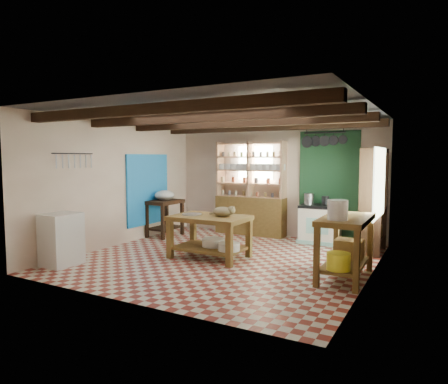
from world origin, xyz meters
The scene contains 30 objects.
floor centered at (0.00, 0.00, -0.01)m, with size 5.00×5.00×0.02m, color maroon.
ceiling centered at (0.00, 0.00, 2.60)m, with size 5.00×5.00×0.02m, color #3F4043.
wall_back centered at (0.00, 2.50, 1.30)m, with size 5.00×0.04×2.60m, color beige.
wall_front centered at (0.00, -2.50, 1.30)m, with size 5.00×0.04×2.60m, color beige.
wall_left centered at (-2.50, 0.00, 1.30)m, with size 0.04×5.00×2.60m, color beige.
wall_right centered at (2.50, 0.00, 1.30)m, with size 0.04×5.00×2.60m, color beige.
ceiling_beams centered at (0.00, 0.00, 2.48)m, with size 5.00×3.80×0.15m, color black.
blue_wall_patch centered at (-2.47, 0.90, 1.10)m, with size 0.04×1.40×1.60m, color #1C7DD3.
green_wall_patch centered at (1.25, 2.47, 1.25)m, with size 1.30×0.04×2.30m, color #1C4627.
window_back centered at (-0.50, 2.48, 1.70)m, with size 0.90×0.02×0.80m, color silver.
window_right centered at (2.48, 1.00, 1.40)m, with size 0.02×1.30×1.20m, color silver.
utensil_rail centered at (-2.44, -1.20, 1.78)m, with size 0.06×0.90×0.28m, color black.
pot_rack centered at (1.25, 2.05, 2.18)m, with size 0.86×0.12×0.36m, color black.
shelving_unit centered at (-0.55, 2.31, 1.10)m, with size 1.70×0.34×2.20m, color tan.
tall_rack centered at (2.28, 1.80, 1.00)m, with size 0.40×0.86×2.00m, color black.
work_table centered at (-0.26, -0.05, 0.39)m, with size 1.36×0.91×0.77m, color brown.
stove centered at (1.17, 2.15, 0.41)m, with size 0.84×0.57×0.82m, color white.
prep_table centered at (-2.20, 1.16, 0.42)m, with size 0.57×0.83×0.84m, color black.
white_cabinet centered at (-2.22, -1.69, 0.44)m, with size 0.49×0.59×0.89m, color silver.
right_counter centered at (2.18, -0.16, 0.47)m, with size 0.66×1.32×0.95m, color brown.
cat centered at (-0.01, 0.00, 0.86)m, with size 0.38×0.29×0.17m, color #927E55.
steel_tray centered at (-0.61, -0.10, 0.78)m, with size 0.37×0.37×0.02m, color #9F9DA5.
basin_large centered at (-0.21, 0.00, 0.28)m, with size 0.42×0.42×0.15m, color silver.
basin_small centered at (0.19, -0.15, 0.27)m, with size 0.39×0.39×0.14m, color silver.
kettle_left centered at (0.92, 2.14, 0.94)m, with size 0.21×0.21×0.24m, color #9F9DA5.
kettle_right centered at (1.27, 2.16, 0.92)m, with size 0.15×0.15×0.19m, color black.
enamel_bowl centered at (-2.20, 1.16, 0.96)m, with size 0.46×0.46×0.23m, color silver.
white_bucket centered at (2.13, -0.51, 1.09)m, with size 0.28×0.28×0.28m, color silver.
wicker_basket centered at (2.18, 0.14, 0.40)m, with size 0.42×0.33×0.29m, color #A67E43.
yellow_tub centered at (2.18, -0.61, 0.37)m, with size 0.33×0.33×0.24m, color yellow.
Camera 1 is at (3.42, -6.22, 1.84)m, focal length 32.00 mm.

